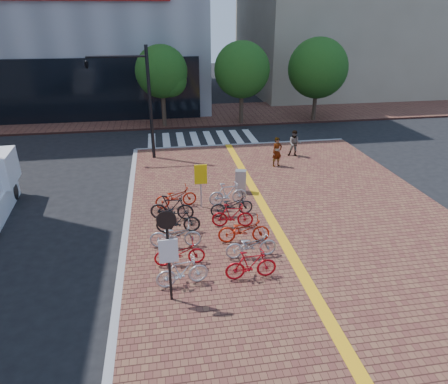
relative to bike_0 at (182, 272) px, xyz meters
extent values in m
plane|color=black|center=(1.98, 2.46, -0.66)|extent=(120.00, 120.00, 0.00)
cube|color=brown|center=(4.98, -2.54, -0.58)|extent=(14.00, 34.00, 0.15)
cube|color=#EDA715|center=(3.98, -2.54, -0.50)|extent=(0.40, 34.00, 0.01)
cube|color=gray|center=(-2.02, -2.54, -0.58)|extent=(0.25, 34.00, 0.15)
cube|color=gray|center=(4.98, 14.46, -0.58)|extent=(14.00, 0.25, 0.15)
cube|color=brown|center=(1.98, 23.46, -0.58)|extent=(70.00, 8.00, 0.15)
cube|color=gray|center=(19.98, 34.46, 8.34)|extent=(20.00, 18.00, 18.00)
cube|color=silver|center=(-1.02, 16.46, -0.65)|extent=(0.50, 4.00, 0.01)
cube|color=silver|center=(-0.02, 16.46, -0.65)|extent=(0.50, 4.00, 0.01)
cube|color=silver|center=(0.98, 16.46, -0.65)|extent=(0.50, 4.00, 0.01)
cube|color=silver|center=(1.98, 16.46, -0.65)|extent=(0.50, 4.00, 0.01)
cube|color=silver|center=(2.98, 16.46, -0.65)|extent=(0.50, 4.00, 0.01)
cube|color=silver|center=(3.98, 16.46, -0.65)|extent=(0.50, 4.00, 0.01)
cube|color=silver|center=(4.98, 16.46, -0.65)|extent=(0.50, 4.00, 0.01)
cube|color=silver|center=(5.98, 16.46, -0.65)|extent=(0.50, 4.00, 0.01)
cylinder|color=#38281E|center=(-0.02, 19.96, 0.79)|extent=(0.32, 0.32, 2.60)
sphere|color=#194714|center=(-0.02, 19.96, 3.54)|extent=(3.80, 3.80, 3.80)
sphere|color=#194714|center=(0.58, 19.66, 2.94)|extent=(2.40, 2.40, 2.40)
cylinder|color=#38281E|center=(5.98, 19.96, 0.79)|extent=(0.32, 0.32, 2.60)
sphere|color=#194714|center=(5.98, 19.96, 3.54)|extent=(4.20, 4.20, 4.20)
sphere|color=#194714|center=(6.58, 19.66, 2.94)|extent=(2.40, 2.40, 2.40)
cylinder|color=#38281E|center=(11.98, 19.96, 0.79)|extent=(0.32, 0.32, 2.60)
sphere|color=#194714|center=(11.98, 19.96, 3.54)|extent=(4.60, 4.60, 4.60)
sphere|color=#194714|center=(12.58, 19.66, 2.94)|extent=(2.40, 2.40, 2.40)
imported|color=silver|center=(0.00, 0.00, 0.00)|extent=(1.74, 0.71, 1.02)
imported|color=#B80D14|center=(-0.01, 1.17, -0.05)|extent=(1.75, 0.62, 0.92)
imported|color=#A4A4A9|center=(-0.09, 2.34, -0.01)|extent=(1.96, 0.84, 1.00)
imported|color=black|center=(0.07, 3.39, 0.02)|extent=(1.77, 0.62, 1.05)
imported|color=black|center=(-0.13, 4.52, 0.04)|extent=(1.91, 0.87, 1.11)
imported|color=#AE1D0C|center=(0.10, 5.72, -0.02)|extent=(1.93, 0.92, 0.98)
imported|color=#B50C17|center=(2.23, 0.01, 0.01)|extent=(1.72, 0.52, 1.03)
imported|color=#A4A4A9|center=(2.51, 1.24, -0.02)|extent=(1.88, 0.72, 0.98)
imported|color=#B8210D|center=(2.47, 2.28, 0.01)|extent=(2.01, 0.85, 1.03)
imported|color=#A90C13|center=(2.26, 3.50, 0.00)|extent=(1.74, 0.74, 1.01)
imported|color=black|center=(2.41, 4.50, -0.02)|extent=(1.91, 0.81, 0.98)
imported|color=#B7B7BD|center=(2.44, 5.57, 0.02)|extent=(1.81, 0.67, 1.06)
imported|color=gray|center=(6.00, 10.05, 0.33)|extent=(0.70, 0.57, 1.67)
imported|color=#515467|center=(7.54, 11.54, 0.29)|extent=(0.93, 0.83, 1.59)
cube|color=#A9A9AD|center=(3.27, 6.83, 0.05)|extent=(0.59, 0.49, 1.12)
cylinder|color=#B7B7BC|center=(1.21, 5.50, 0.48)|extent=(0.08, 0.08, 1.98)
cube|color=yellow|center=(1.21, 5.45, 1.09)|extent=(0.55, 0.06, 0.88)
cylinder|color=black|center=(-0.38, -0.65, 1.00)|extent=(0.08, 0.08, 3.02)
cylinder|color=black|center=(-0.38, -0.71, 2.26)|extent=(0.56, 0.06, 0.56)
cube|color=silver|center=(-0.38, -0.71, 1.25)|extent=(0.55, 0.06, 0.75)
cylinder|color=black|center=(-0.86, 12.66, 2.69)|extent=(0.19, 0.19, 6.41)
cylinder|color=black|center=(-2.46, 12.66, 5.31)|extent=(3.20, 0.13, 0.13)
imported|color=black|center=(-4.06, 12.66, 4.99)|extent=(0.28, 1.33, 0.53)
cylinder|color=black|center=(-7.43, 8.04, -0.27)|extent=(0.31, 0.80, 0.78)
camera|label=1|loc=(-0.38, -10.51, 7.45)|focal=32.00mm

